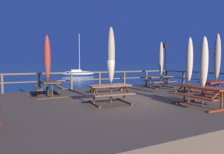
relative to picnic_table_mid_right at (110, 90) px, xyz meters
name	(u,v)px	position (x,y,z in m)	size (l,w,h in m)	color
ground_plane	(119,116)	(0.67, 0.43, -1.28)	(600.00, 600.00, 0.00)	navy
wooden_deck	(119,108)	(0.67, 0.43, -0.91)	(13.74, 9.41, 0.72)	brown
railing_waterside_far	(86,77)	(0.67, 4.98, 0.20)	(13.54, 0.10, 1.09)	brown
railing_side_right	(218,79)	(7.39, 0.43, 0.19)	(0.10, 9.21, 1.09)	brown
picnic_table_mid_right	(110,90)	(0.00, 0.00, 0.00)	(1.79, 1.48, 0.78)	brown
picnic_table_front_right	(49,85)	(-1.95, 3.04, 0.01)	(1.42, 2.12, 0.78)	brown
picnic_table_mid_centre	(201,92)	(2.95, -2.09, 0.01)	(1.42, 2.07, 0.78)	#993819
picnic_table_mid_left	(159,79)	(5.31, 3.29, 0.00)	(1.89, 1.51, 0.78)	brown
picnic_table_back_right	(216,85)	(5.55, -0.79, 0.00)	(1.91, 1.47, 0.78)	maroon
patio_umbrella_tall_back_right	(111,55)	(0.04, -0.05, 1.44)	(0.32, 0.32, 3.13)	#4C3828
patio_umbrella_short_front	(47,57)	(-2.00, 3.12, 1.40)	(0.32, 0.32, 3.07)	#4C3828
patio_umbrella_tall_mid_right	(204,62)	(2.94, -2.15, 1.15)	(0.32, 0.32, 2.68)	#4C3828
patio_umbrella_tall_back_left	(161,59)	(5.38, 3.23, 1.40)	(0.32, 0.32, 3.07)	#4C3828
patio_umbrella_short_back	(217,57)	(5.63, -0.74, 1.44)	(0.32, 0.32, 3.13)	#4C3828
patio_umbrella_short_mid	(189,60)	(3.91, -0.56, 1.27)	(0.32, 0.32, 2.87)	#4C3828
lamp_post_hooked	(165,57)	(6.69, 4.30, 1.56)	(0.56, 0.51, 3.20)	black
sailboat_distant	(78,73)	(7.17, 28.73, -0.76)	(6.23, 3.08, 7.72)	white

